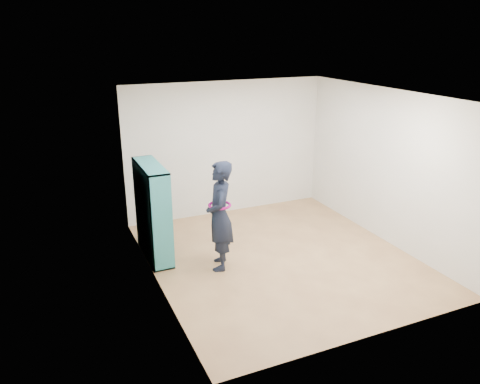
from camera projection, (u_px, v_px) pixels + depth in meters
name	position (u px, v px, depth m)	size (l,w,h in m)	color
floor	(280.00, 258.00, 7.57)	(4.50, 4.50, 0.00)	#906541
ceiling	(285.00, 95.00, 6.71)	(4.50, 4.50, 0.00)	white
wall_left	(153.00, 199.00, 6.38)	(0.02, 4.50, 2.60)	beige
wall_right	(386.00, 167.00, 7.90)	(0.02, 4.50, 2.60)	beige
wall_back	(227.00, 149.00, 9.09)	(4.00, 0.02, 2.60)	beige
wall_front	(379.00, 238.00, 5.20)	(4.00, 0.02, 2.60)	beige
bookshelf	(151.00, 213.00, 7.40)	(0.34, 1.15, 1.54)	teal
person	(220.00, 216.00, 7.02)	(0.60, 0.72, 1.70)	black
smartphone	(210.00, 207.00, 7.06)	(0.02, 0.10, 0.14)	silver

